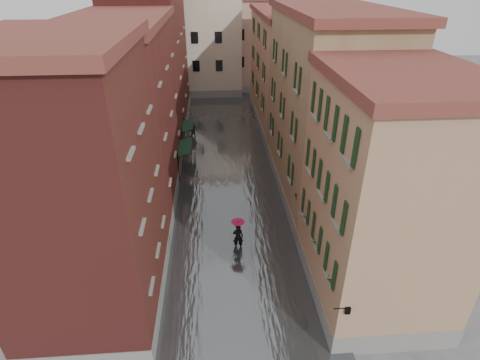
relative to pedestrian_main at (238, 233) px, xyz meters
name	(u,v)px	position (x,y,z in m)	size (l,w,h in m)	color
ground	(235,269)	(-0.28, -1.90, -1.19)	(120.00, 120.00, 0.00)	#535355
floodwater	(226,167)	(-0.28, 11.10, -1.09)	(10.00, 60.00, 0.20)	#4D5255
building_left_near	(81,199)	(-7.28, -3.90, 5.31)	(6.00, 8.00, 13.00)	maroon
building_left_mid	(128,119)	(-7.28, 7.10, 5.06)	(6.00, 14.00, 12.50)	maroon
building_left_far	(154,63)	(-7.28, 22.10, 5.81)	(6.00, 16.00, 14.00)	maroon
building_right_near	(382,201)	(6.72, -3.90, 4.56)	(6.00, 8.00, 11.50)	#A87B56
building_right_mid	(323,111)	(6.72, 7.10, 5.31)	(6.00, 14.00, 13.00)	#95835A
building_right_far	(285,72)	(6.72, 22.10, 4.56)	(6.00, 16.00, 11.50)	#A87B56
building_end_cream	(196,44)	(-3.28, 36.10, 5.31)	(12.00, 9.00, 13.00)	beige
building_end_pink	(259,44)	(5.72, 38.10, 4.81)	(10.00, 9.00, 12.00)	tan
awning_near	(185,148)	(-3.76, 10.28, 1.28)	(1.09, 3.38, 2.80)	#153121
awning_far	(187,126)	(-3.77, 15.31, 1.28)	(1.09, 3.05, 2.80)	#153121
wall_lantern	(347,310)	(4.05, -7.90, 1.81)	(0.71, 0.22, 0.35)	black
window_planters	(308,214)	(3.84, -1.51, 2.32)	(0.59, 10.52, 0.84)	#985031
pedestrian_main	(238,233)	(0.00, 0.00, 0.00)	(0.86, 0.86, 2.06)	black
pedestrian_far	(193,130)	(-3.40, 18.20, -0.34)	(0.83, 0.65, 1.71)	black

